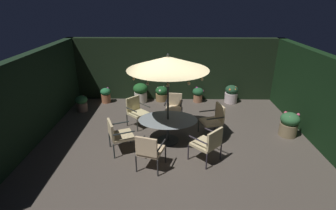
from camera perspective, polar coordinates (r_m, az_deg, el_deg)
The scene contains 19 objects.
ground_plane at distance 7.78m, azimuth 1.56°, elevation -7.54°, with size 8.57×7.18×0.02m, color #50473F.
hedge_backdrop_rear at distance 10.51m, azimuth 1.49°, elevation 8.00°, with size 8.57×0.30×2.50m, color black.
hedge_backdrop_left at distance 8.28m, azimuth -28.27°, elevation 1.17°, with size 0.30×7.18×2.50m, color black.
hedge_backdrop_right at distance 8.38m, azimuth 31.24°, elevation 0.78°, with size 0.30×7.18×2.50m, color black.
patio_dining_table at distance 7.40m, azimuth -0.02°, elevation -4.15°, with size 1.70×1.25×0.71m.
patio_umbrella at distance 6.79m, azimuth -0.02°, elevation 9.32°, with size 2.20×2.20×2.59m.
patio_chair_north at distance 8.39m, azimuth -7.09°, elevation -1.07°, with size 0.80×0.80×0.96m.
patio_chair_northeast at distance 7.05m, azimuth -11.07°, elevation -6.29°, with size 0.83×0.84×0.92m.
patio_chair_east at distance 6.20m, azimuth -4.20°, elevation -9.86°, with size 0.73×0.75×0.98m.
patio_chair_southeast at distance 6.57m, azimuth 9.04°, elevation -8.24°, with size 0.88×0.88×0.96m.
patio_chair_south at distance 7.86m, azimuth 10.34°, elevation -2.92°, with size 0.74×0.73×0.98m.
patio_chair_southwest at distance 8.72m, azimuth 1.33°, elevation -0.11°, with size 0.63×0.65×0.92m.
potted_plant_left_far at distance 10.50m, azimuth -1.45°, elevation 2.61°, with size 0.50×0.50×0.60m.
potted_plant_right_far at distance 10.60m, azimuth -13.72°, elevation 2.24°, with size 0.41×0.41×0.60m.
potted_plant_back_center at distance 8.60m, azimuth 25.42°, elevation -3.82°, with size 0.56×0.56×0.75m.
potted_plant_back_right at distance 10.02m, azimuth -18.70°, elevation 0.44°, with size 0.43×0.43×0.60m.
potted_plant_right_near at distance 10.43m, azimuth 6.71°, elevation 2.45°, with size 0.46×0.45×0.60m.
potted_plant_front_corner at distance 10.59m, azimuth 13.94°, elevation 2.43°, with size 0.51×0.51×0.72m.
potted_plant_left_near at distance 10.40m, azimuth -6.14°, elevation 2.89°, with size 0.58×0.58×0.77m.
Camera 1 is at (-0.09, -6.73, 3.90)m, focal length 27.31 mm.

